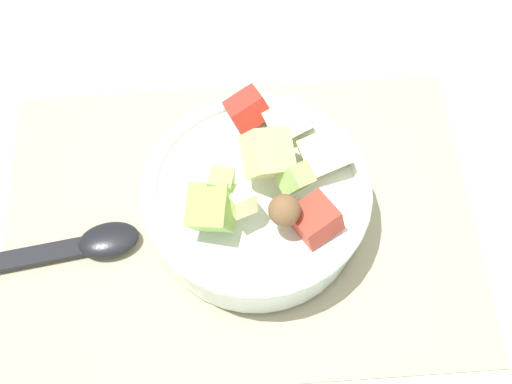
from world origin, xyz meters
name	(u,v)px	position (x,y,z in m)	size (l,w,h in m)	color
ground_plane	(240,222)	(0.00, 0.00, 0.00)	(2.40, 2.40, 0.00)	silver
placemat	(240,220)	(0.00, 0.00, 0.00)	(0.44, 0.32, 0.01)	tan
salad_bowl	(258,195)	(0.02, 0.00, 0.04)	(0.21, 0.21, 0.12)	white
serving_spoon	(69,248)	(-0.16, -0.02, 0.01)	(0.20, 0.05, 0.01)	black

